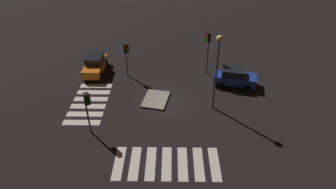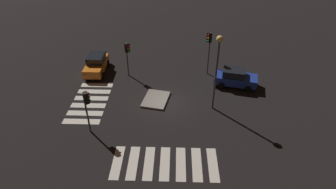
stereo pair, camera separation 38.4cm
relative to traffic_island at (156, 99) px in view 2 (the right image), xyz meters
The scene contains 10 objects.
ground_plane 1.26m from the traffic_island, 67.85° to the left, with size 80.00×80.00×0.00m, color black.
traffic_island is the anchor object (origin of this frame).
car_blue 8.35m from the traffic_island, 109.89° to the left, with size 2.65×4.46×1.84m.
car_orange 8.62m from the traffic_island, 127.59° to the right, with size 4.39×2.10×1.90m.
traffic_light_west 8.02m from the traffic_island, 134.24° to the left, with size 0.53×0.54×4.73m.
traffic_light_east 7.22m from the traffic_island, 47.66° to the right, with size 0.54×0.53×3.80m.
traffic_light_south 6.07m from the traffic_island, 144.56° to the right, with size 0.53×0.54×3.78m.
street_lamp 7.14m from the traffic_island, 78.62° to the left, with size 0.56×0.56×7.02m.
crosswalk_near 6.19m from the traffic_island, 85.60° to the right, with size 6.45×3.20×0.02m.
crosswalk_side 7.89m from the traffic_island, ahead, with size 3.20×7.60×0.02m.
Camera 2 is at (21.46, 0.66, 15.80)m, focal length 30.59 mm.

